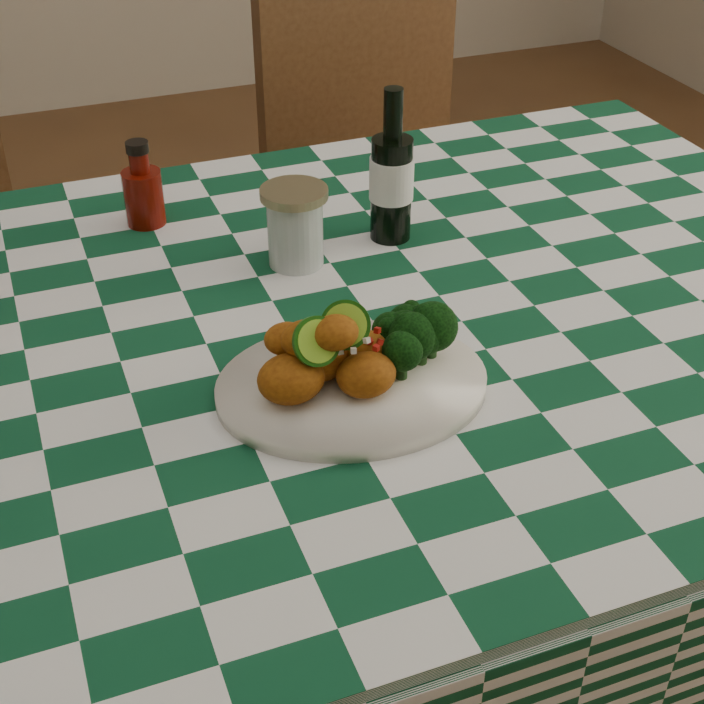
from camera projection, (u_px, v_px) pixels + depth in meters
name	position (u px, v px, depth m)	size (l,w,h in m)	color
dining_table	(298.00, 552.00, 1.43)	(1.66, 1.06, 0.79)	#0D4327
plate	(352.00, 386.00, 1.09)	(0.30, 0.24, 0.02)	white
fried_chicken_pile	(333.00, 351.00, 1.05)	(0.14, 0.10, 0.09)	#9D540F
broccoli_side	(413.00, 335.00, 1.10)	(0.09, 0.09, 0.07)	black
ketchup_bottle	(142.00, 183.00, 1.39)	(0.06, 0.06, 0.13)	#5A0C04
mason_jar	(295.00, 227.00, 1.30)	(0.09, 0.09, 0.11)	#B2BCBA
beer_bottle	(392.00, 166.00, 1.33)	(0.06, 0.06, 0.22)	black
wooden_chair_right	(401.00, 241.00, 2.03)	(0.44, 0.46, 0.95)	#472814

